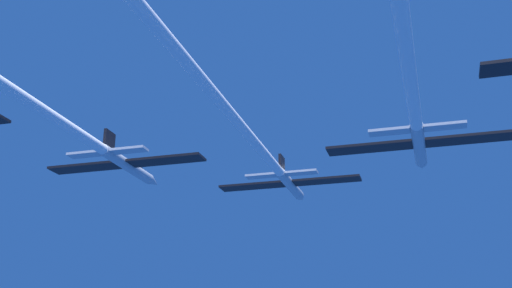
# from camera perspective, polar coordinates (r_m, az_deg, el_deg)

# --- Properties ---
(jet_lead) EXTENTS (16.42, 53.51, 2.72)m
(jet_lead) POSITION_cam_1_polar(r_m,az_deg,el_deg) (60.09, -0.28, 0.32)
(jet_lead) COLOR #B2BAC6
(jet_left_wing) EXTENTS (16.42, 61.47, 2.72)m
(jet_left_wing) POSITION_cam_1_polar(r_m,az_deg,el_deg) (50.59, -21.09, 4.60)
(jet_left_wing) COLOR #B2BAC6
(jet_right_wing) EXTENTS (16.42, 61.06, 2.72)m
(jet_right_wing) POSITION_cam_1_polar(r_m,az_deg,el_deg) (41.82, 13.20, 8.30)
(jet_right_wing) COLOR #B2BAC6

